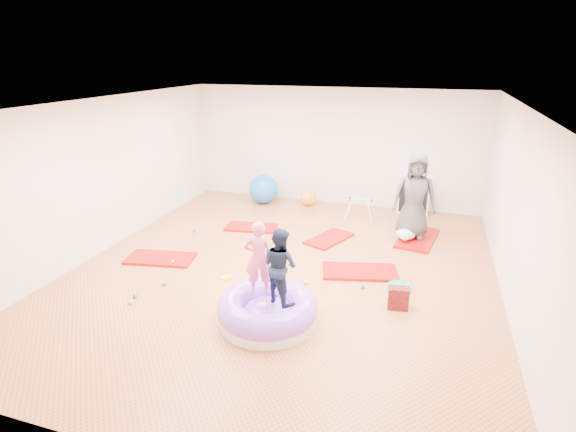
% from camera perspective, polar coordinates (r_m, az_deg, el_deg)
% --- Properties ---
extents(room, '(7.01, 8.01, 2.81)m').
position_cam_1_polar(room, '(7.27, -0.72, 2.94)').
color(room, '#C77742').
rests_on(room, ground).
extents(gym_mat_front_left, '(1.29, 0.80, 0.05)m').
position_cam_1_polar(gym_mat_front_left, '(8.50, -15.91, -5.20)').
color(gym_mat_front_left, '#AD0600').
rests_on(gym_mat_front_left, ground).
extents(gym_mat_mid_left, '(1.14, 0.69, 0.04)m').
position_cam_1_polar(gym_mat_mid_left, '(9.64, -4.71, -1.44)').
color(gym_mat_mid_left, '#AD0600').
rests_on(gym_mat_mid_left, ground).
extents(gym_mat_center_back, '(0.90, 1.18, 0.04)m').
position_cam_1_polar(gym_mat_center_back, '(9.07, 5.25, -2.88)').
color(gym_mat_center_back, '#AD0600').
rests_on(gym_mat_center_back, ground).
extents(gym_mat_right, '(1.36, 0.90, 0.05)m').
position_cam_1_polar(gym_mat_right, '(7.80, 9.09, -6.99)').
color(gym_mat_right, '#AD0600').
rests_on(gym_mat_right, ground).
extents(gym_mat_rear_right, '(0.85, 1.40, 0.05)m').
position_cam_1_polar(gym_mat_rear_right, '(9.41, 16.08, -2.72)').
color(gym_mat_rear_right, '#AD0600').
rests_on(gym_mat_rear_right, ground).
extents(inflatable_cushion, '(1.40, 1.40, 0.44)m').
position_cam_1_polar(inflatable_cushion, '(6.36, -2.61, -11.88)').
color(inflatable_cushion, silver).
rests_on(inflatable_cushion, ground).
extents(child_pink, '(0.46, 0.38, 1.08)m').
position_cam_1_polar(child_pink, '(6.14, -3.78, -4.93)').
color(child_pink, '#FF6989').
rests_on(child_pink, inflatable_cushion).
extents(child_navy, '(0.64, 0.59, 1.06)m').
position_cam_1_polar(child_navy, '(5.94, -1.02, -5.90)').
color(child_navy, '#17213B').
rests_on(child_navy, inflatable_cushion).
extents(adult_caregiver, '(0.88, 0.63, 1.69)m').
position_cam_1_polar(adult_caregiver, '(9.12, 15.79, 2.42)').
color(adult_caregiver, '#3E4044').
rests_on(adult_caregiver, gym_mat_rear_right).
extents(infant, '(0.38, 0.38, 0.22)m').
position_cam_1_polar(infant, '(9.13, 14.67, -2.32)').
color(infant, '#B1D8FF').
rests_on(infant, gym_mat_rear_right).
extents(ball_pit_balls, '(3.82, 2.94, 0.07)m').
position_cam_1_polar(ball_pit_balls, '(7.78, -8.90, -7.00)').
color(ball_pit_balls, '#FFEA01').
rests_on(ball_pit_balls, ground).
extents(exercise_ball_blue, '(0.72, 0.72, 0.72)m').
position_cam_1_polar(exercise_ball_blue, '(11.17, -3.14, 3.42)').
color(exercise_ball_blue, blue).
rests_on(exercise_ball_blue, ground).
extents(exercise_ball_orange, '(0.39, 0.39, 0.39)m').
position_cam_1_polar(exercise_ball_orange, '(11.04, 2.60, 2.33)').
color(exercise_ball_orange, orange).
rests_on(exercise_ball_orange, ground).
extents(infant_play_gym, '(0.67, 0.63, 0.51)m').
position_cam_1_polar(infant_play_gym, '(10.11, 9.18, 1.31)').
color(infant_play_gym, silver).
rests_on(infant_play_gym, ground).
extents(cube_shelf, '(0.72, 0.35, 0.72)m').
position_cam_1_polar(cube_shelf, '(10.86, 15.64, 2.22)').
color(cube_shelf, silver).
rests_on(cube_shelf, ground).
extents(balance_disc, '(0.36, 0.36, 0.08)m').
position_cam_1_polar(balance_disc, '(7.39, 13.91, -8.81)').
color(balance_disc, '#0BAE91').
rests_on(balance_disc, ground).
extents(backpack, '(0.31, 0.22, 0.34)m').
position_cam_1_polar(backpack, '(6.84, 13.83, -10.10)').
color(backpack, '#A41E1D').
rests_on(backpack, ground).
extents(yellow_toy, '(0.18, 0.18, 0.03)m').
position_cam_1_polar(yellow_toy, '(7.61, -7.95, -7.75)').
color(yellow_toy, '#FFEA01').
rests_on(yellow_toy, ground).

